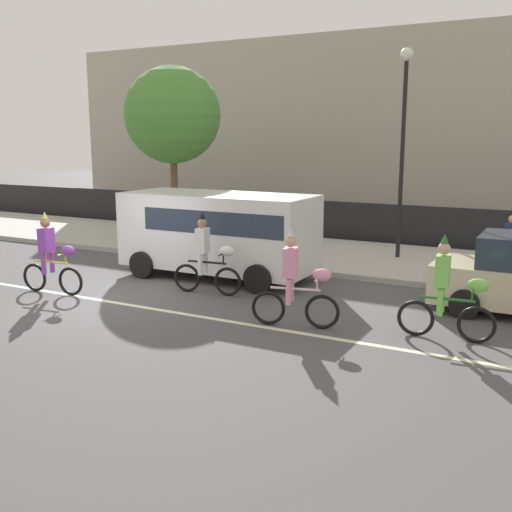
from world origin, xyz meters
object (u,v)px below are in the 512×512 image
at_px(parade_cyclist_lime, 448,294).
at_px(street_lamp_post, 404,123).
at_px(parade_cyclist_purple, 51,258).
at_px(parked_van_white, 221,229).
at_px(parade_cyclist_zebra, 207,258).
at_px(pedestrian_onlooker, 510,247).
at_px(parade_cyclist_pink, 296,284).

distance_m(parade_cyclist_lime, street_lamp_post, 7.61).
relative_size(parade_cyclist_purple, parked_van_white, 0.38).
bearing_deg(parade_cyclist_zebra, parade_cyclist_lime, -7.26).
relative_size(parade_cyclist_purple, parade_cyclist_zebra, 1.00).
relative_size(parade_cyclist_zebra, pedestrian_onlooker, 1.19).
distance_m(parade_cyclist_lime, parked_van_white, 6.55).
distance_m(parade_cyclist_zebra, street_lamp_post, 7.15).
bearing_deg(parade_cyclist_zebra, parade_cyclist_pink, -24.70).
xyz_separation_m(parade_cyclist_zebra, parade_cyclist_lime, (5.53, -0.70, 0.00)).
relative_size(parade_cyclist_lime, street_lamp_post, 0.33).
distance_m(parade_cyclist_purple, street_lamp_post, 10.10).
bearing_deg(parade_cyclist_zebra, street_lamp_post, 62.91).
height_order(parade_cyclist_zebra, parked_van_white, parked_van_white).
xyz_separation_m(street_lamp_post, pedestrian_onlooker, (3.18, -1.79, -2.97)).
bearing_deg(parade_cyclist_zebra, parked_van_white, 110.80).
bearing_deg(parade_cyclist_pink, street_lamp_post, 89.26).
bearing_deg(parade_cyclist_lime, parade_cyclist_pink, -167.45).
bearing_deg(parked_van_white, street_lamp_post, 49.61).
bearing_deg(parade_cyclist_purple, street_lamp_post, 50.33).
bearing_deg(street_lamp_post, parade_cyclist_lime, -67.94).
bearing_deg(parked_van_white, parade_cyclist_pink, -39.99).
xyz_separation_m(parked_van_white, street_lamp_post, (3.52, 4.14, 2.71)).
xyz_separation_m(parade_cyclist_zebra, parked_van_white, (-0.60, 1.58, 0.44)).
height_order(parade_cyclist_zebra, pedestrian_onlooker, parade_cyclist_zebra).
xyz_separation_m(parade_cyclist_lime, pedestrian_onlooker, (0.58, 4.64, 0.17)).
xyz_separation_m(parade_cyclist_pink, parked_van_white, (-3.43, 2.88, 0.44)).
height_order(parade_cyclist_pink, parade_cyclist_lime, same).
height_order(parade_cyclist_zebra, street_lamp_post, street_lamp_post).
xyz_separation_m(parade_cyclist_pink, street_lamp_post, (0.09, 7.02, 3.15)).
distance_m(parade_cyclist_purple, parade_cyclist_zebra, 3.61).
bearing_deg(parked_van_white, parade_cyclist_lime, -20.42).
height_order(parked_van_white, street_lamp_post, street_lamp_post).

